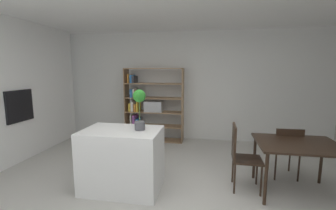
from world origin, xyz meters
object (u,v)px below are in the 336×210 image
at_px(kitchen_island, 122,159).
at_px(open_bookshelf, 149,105).
at_px(built_in_oven, 20,106).
at_px(potted_plant_on_island, 139,106).
at_px(dining_chair_island_side, 240,152).
at_px(dining_table, 298,148).
at_px(dining_chair_far, 286,148).

xyz_separation_m(kitchen_island, open_bookshelf, (-0.23, 2.42, 0.43)).
bearing_deg(open_bookshelf, built_in_oven, -139.58).
bearing_deg(potted_plant_on_island, kitchen_island, -171.28).
distance_m(built_in_oven, open_bookshelf, 2.71).
bearing_deg(dining_chair_island_side, kitchen_island, 101.67).
relative_size(built_in_oven, dining_chair_island_side, 0.63).
height_order(kitchen_island, dining_table, kitchen_island).
relative_size(dining_chair_far, dining_chair_island_side, 0.88).
distance_m(kitchen_island, dining_chair_far, 2.60).
bearing_deg(dining_chair_far, dining_chair_island_side, 29.04).
distance_m(kitchen_island, dining_chair_island_side, 1.74).
distance_m(dining_chair_far, dining_chair_island_side, 0.91).
relative_size(potted_plant_on_island, dining_table, 0.53).
bearing_deg(potted_plant_on_island, open_bookshelf, 101.69).
distance_m(open_bookshelf, dining_chair_far, 3.19).
relative_size(built_in_oven, dining_table, 0.55).
height_order(built_in_oven, dining_chair_far, built_in_oven).
bearing_deg(kitchen_island, dining_table, 7.01).
xyz_separation_m(open_bookshelf, dining_chair_island_side, (1.94, -2.11, -0.32)).
distance_m(built_in_oven, potted_plant_on_island, 2.63).
bearing_deg(dining_table, built_in_oven, 175.67).
relative_size(kitchen_island, open_bookshelf, 0.62).
bearing_deg(kitchen_island, dining_chair_island_side, 10.21).
distance_m(dining_table, dining_chair_island_side, 0.78).
height_order(built_in_oven, dining_table, built_in_oven).
height_order(open_bookshelf, dining_chair_far, open_bookshelf).
bearing_deg(dining_table, open_bookshelf, 142.05).
distance_m(potted_plant_on_island, dining_table, 2.31).
xyz_separation_m(built_in_oven, dining_chair_far, (4.77, 0.11, -0.57)).
height_order(kitchen_island, dining_chair_far, kitchen_island).
height_order(dining_chair_far, dining_chair_island_side, dining_chair_island_side).
relative_size(potted_plant_on_island, open_bookshelf, 0.32).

